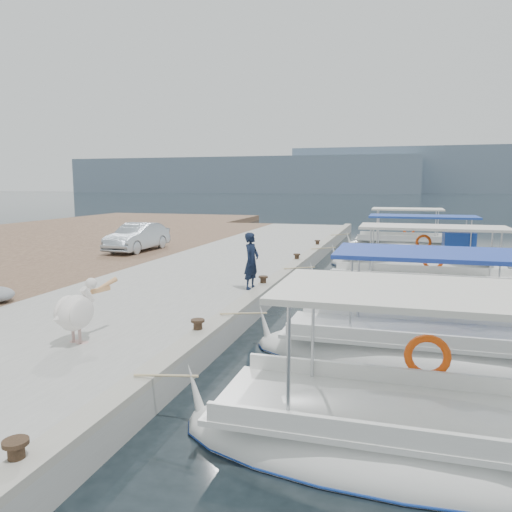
{
  "coord_description": "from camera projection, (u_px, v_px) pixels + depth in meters",
  "views": [
    {
      "loc": [
        3.51,
        -12.57,
        3.53
      ],
      "look_at": [
        -1.0,
        2.97,
        1.2
      ],
      "focal_mm": 35.0,
      "sensor_mm": 36.0,
      "label": 1
    }
  ],
  "objects": [
    {
      "name": "concrete_quay",
      "position": [
        220.0,
        271.0,
        18.97
      ],
      "size": [
        6.0,
        40.0,
        0.5
      ],
      "primitive_type": "cube",
      "color": "gray",
      "rests_on": "ground"
    },
    {
      "name": "fishing_caique_c",
      "position": [
        424.0,
        291.0,
        16.0
      ],
      "size": [
        7.47,
        2.08,
        2.83
      ],
      "color": "silver",
      "rests_on": "ground"
    },
    {
      "name": "fisherman",
      "position": [
        252.0,
        261.0,
        14.47
      ],
      "size": [
        0.5,
        0.67,
        1.66
      ],
      "primitive_type": "imported",
      "rotation": [
        0.0,
        0.0,
        1.38
      ],
      "color": "black",
      "rests_on": "concrete_quay"
    },
    {
      "name": "fishing_caique_d",
      "position": [
        419.0,
        263.0,
        21.22
      ],
      "size": [
        7.29,
        2.19,
        2.83
      ],
      "color": "silver",
      "rests_on": "ground"
    },
    {
      "name": "fishing_caique_a",
      "position": [
        405.0,
        445.0,
        6.58
      ],
      "size": [
        6.19,
        2.34,
        2.83
      ],
      "color": "silver",
      "rests_on": "ground"
    },
    {
      "name": "quay_curb",
      "position": [
        292.0,
        267.0,
        18.16
      ],
      "size": [
        0.44,
        40.0,
        0.12
      ],
      "primitive_type": "cube",
      "color": "gray",
      "rests_on": "concrete_quay"
    },
    {
      "name": "mooring_bollards",
      "position": [
        263.0,
        280.0,
        14.85
      ],
      "size": [
        0.28,
        20.28,
        0.33
      ],
      "color": "black",
      "rests_on": "concrete_quay"
    },
    {
      "name": "fishing_caique_e",
      "position": [
        403.0,
        247.0,
        27.46
      ],
      "size": [
        6.22,
        2.4,
        2.83
      ],
      "color": "silver",
      "rests_on": "ground"
    },
    {
      "name": "pelican",
      "position": [
        77.0,
        311.0,
        9.58
      ],
      "size": [
        0.71,
        1.56,
        1.21
      ],
      "color": "tan",
      "rests_on": "concrete_quay"
    },
    {
      "name": "ground",
      "position": [
        261.0,
        317.0,
        13.42
      ],
      "size": [
        400.0,
        400.0,
        0.0
      ],
      "primitive_type": "plane",
      "color": "black",
      "rests_on": "ground"
    },
    {
      "name": "cobblestone_strip",
      "position": [
        105.0,
        265.0,
        20.35
      ],
      "size": [
        4.0,
        40.0,
        0.5
      ],
      "primitive_type": "cube",
      "color": "brown",
      "rests_on": "ground"
    },
    {
      "name": "parked_car",
      "position": [
        137.0,
        237.0,
        22.81
      ],
      "size": [
        1.47,
        3.89,
        1.27
      ],
      "primitive_type": "imported",
      "rotation": [
        0.0,
        0.0,
        -0.03
      ],
      "color": "#A6B2BE",
      "rests_on": "cobblestone_strip"
    },
    {
      "name": "distant_hills",
      "position": [
        472.0,
        174.0,
        195.68
      ],
      "size": [
        330.0,
        60.0,
        18.0
      ],
      "color": "slate",
      "rests_on": "ground"
    },
    {
      "name": "fishing_caique_b",
      "position": [
        439.0,
        356.0,
        9.98
      ],
      "size": [
        7.54,
        2.3,
        2.83
      ],
      "color": "silver",
      "rests_on": "ground"
    }
  ]
}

